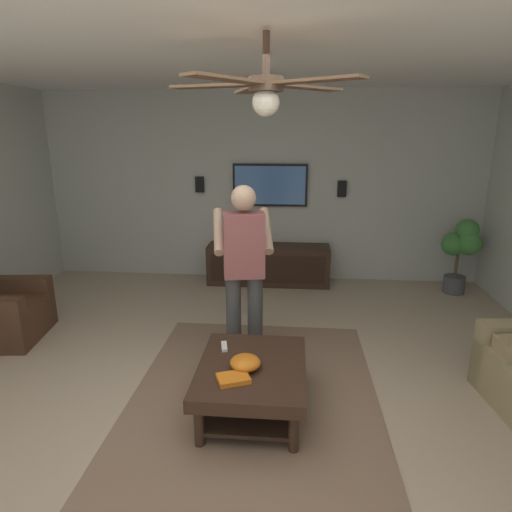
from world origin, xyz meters
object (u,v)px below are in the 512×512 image
media_console (268,264)px  remote_white (224,346)px  coffee_table (252,377)px  vase_round (234,237)px  potted_plant_tall (462,247)px  bowl (245,363)px  wall_speaker_left (342,189)px  tv (270,185)px  wall_speaker_right (200,184)px  ceiling_fan (265,89)px  person_standing (244,264)px  book (233,378)px

media_console → remote_white: size_ratio=11.33×
coffee_table → vase_round: (3.02, 0.56, 0.36)m
coffee_table → potted_plant_tall: 3.74m
bowl → wall_speaker_left: size_ratio=1.02×
tv → wall_speaker_right: 1.00m
potted_plant_tall → ceiling_fan: 4.17m
person_standing → potted_plant_tall: size_ratio=1.63×
person_standing → wall_speaker_right: 2.60m
media_console → book: 3.22m
potted_plant_tall → remote_white: size_ratio=6.72×
media_console → tv: tv is taller
coffee_table → wall_speaker_right: size_ratio=4.55×
person_standing → vase_round: 2.23m
media_console → book: bearing=-0.8°
coffee_table → ceiling_fan: 2.03m
coffee_table → media_console: 2.99m
potted_plant_tall → remote_white: 3.73m
wall_speaker_right → book: bearing=-164.6°
tv → wall_speaker_right: size_ratio=4.74×
remote_white → media_console: bearing=164.2°
coffee_table → bowl: size_ratio=4.44×
remote_white → wall_speaker_left: 3.35m
book → remote_white: bearing=84.3°
person_standing → potted_plant_tall: 3.28m
coffee_table → book: bearing=154.8°
bowl → ceiling_fan: size_ratio=0.20×
person_standing → wall_speaker_left: 2.66m
person_standing → wall_speaker_right: person_standing is taller
media_console → wall_speaker_left: wall_speaker_left is taller
remote_white → vase_round: 2.80m
media_console → ceiling_fan: ceiling_fan is taller
wall_speaker_left → ceiling_fan: ceiling_fan is taller
wall_speaker_left → wall_speaker_right: size_ratio=1.00×
wall_speaker_left → wall_speaker_right: 2.00m
potted_plant_tall → vase_round: bearing=85.5°
coffee_table → book: (-0.23, 0.11, 0.12)m
bowl → book: (-0.17, 0.07, -0.03)m
tv → book: tv is taller
potted_plant_tall → media_console: bearing=85.5°
book → vase_round: bearing=75.6°
coffee_table → remote_white: (0.24, 0.25, 0.12)m
potted_plant_tall → ceiling_fan: ceiling_fan is taller
media_console → tv: size_ratio=1.63×
tv → ceiling_fan: size_ratio=0.92×
media_console → bowl: media_console is taller
wall_speaker_left → coffee_table: bearing=163.9°
coffee_table → potted_plant_tall: bearing=-41.6°
remote_white → coffee_table: bearing=33.7°
vase_round → ceiling_fan: bearing=-168.5°
media_console → person_standing: bearing=-2.5°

